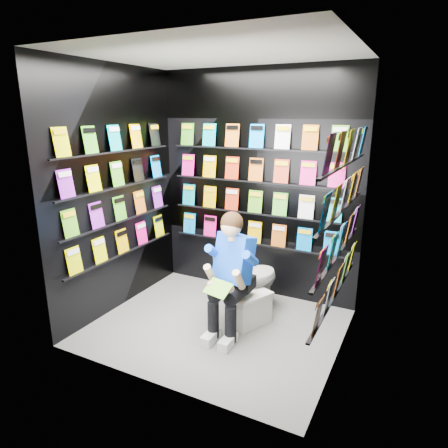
% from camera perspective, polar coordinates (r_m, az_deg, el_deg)
% --- Properties ---
extents(floor, '(2.40, 2.40, 0.00)m').
position_cam_1_polar(floor, '(4.20, -1.11, -14.49)').
color(floor, slate).
rests_on(floor, ground).
extents(ceiling, '(2.40, 2.40, 0.00)m').
position_cam_1_polar(ceiling, '(3.67, -1.33, 23.30)').
color(ceiling, white).
rests_on(ceiling, floor).
extents(wall_back, '(2.40, 0.04, 2.60)m').
position_cam_1_polar(wall_back, '(4.61, 4.69, 5.47)').
color(wall_back, black).
rests_on(wall_back, floor).
extents(wall_front, '(2.40, 0.04, 2.60)m').
position_cam_1_polar(wall_front, '(2.91, -10.54, -0.78)').
color(wall_front, black).
rests_on(wall_front, floor).
extents(wall_left, '(0.04, 2.00, 2.60)m').
position_cam_1_polar(wall_left, '(4.41, -15.13, 4.50)').
color(wall_left, black).
rests_on(wall_left, floor).
extents(wall_right, '(0.04, 2.00, 2.60)m').
position_cam_1_polar(wall_right, '(3.35, 17.22, 0.92)').
color(wall_right, black).
rests_on(wall_right, floor).
extents(comics_back, '(2.10, 0.06, 1.37)m').
position_cam_1_polar(comics_back, '(4.59, 4.54, 5.47)').
color(comics_back, '#CF661B').
rests_on(comics_back, wall_back).
extents(comics_left, '(0.06, 1.70, 1.37)m').
position_cam_1_polar(comics_left, '(4.39, -14.84, 4.54)').
color(comics_left, '#CF661B').
rests_on(comics_left, wall_left).
extents(comics_right, '(0.06, 1.70, 1.37)m').
position_cam_1_polar(comics_right, '(3.35, 16.73, 1.06)').
color(comics_right, '#CF661B').
rests_on(comics_right, wall_right).
extents(toilet, '(0.59, 0.83, 0.73)m').
position_cam_1_polar(toilet, '(4.34, 3.71, -8.09)').
color(toilet, white).
rests_on(toilet, floor).
extents(longbox, '(0.37, 0.46, 0.31)m').
position_cam_1_polar(longbox, '(4.20, 3.81, -12.21)').
color(longbox, silver).
rests_on(longbox, floor).
extents(longbox_lid, '(0.40, 0.49, 0.03)m').
position_cam_1_polar(longbox_lid, '(4.12, 3.85, -10.14)').
color(longbox_lid, silver).
rests_on(longbox_lid, longbox).
extents(reader, '(0.64, 0.80, 1.29)m').
position_cam_1_polar(reader, '(3.87, 1.56, -5.04)').
color(reader, blue).
rests_on(reader, toilet).
extents(held_comic, '(0.28, 0.21, 0.11)m').
position_cam_1_polar(held_comic, '(3.65, -0.86, -9.16)').
color(held_comic, green).
rests_on(held_comic, reader).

